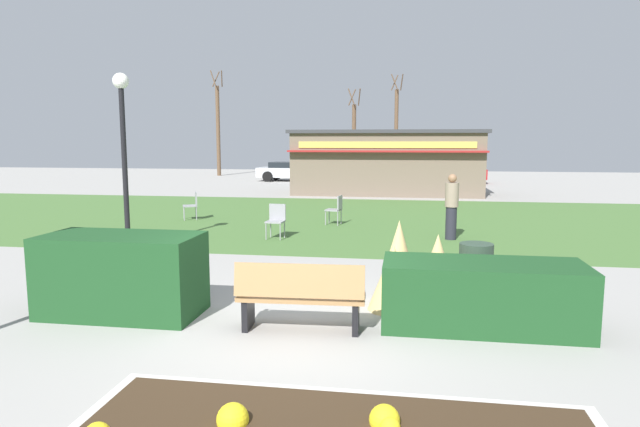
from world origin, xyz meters
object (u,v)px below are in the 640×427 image
Objects in this scene: lamppost_mid at (123,139)px; parked_car_west_slot at (291,171)px; food_kiosk at (387,162)px; tree_left_bg at (354,139)px; trash_bin at (475,273)px; cafe_chair_west at (193,203)px; person_strolling at (452,206)px; tree_center_bg at (218,129)px; parked_car_east_slot at (449,172)px; tree_right_bg at (396,131)px; cafe_chair_center at (276,218)px; cafe_chair_east at (336,207)px; parked_car_center_slot at (368,171)px; park_bench at (301,296)px.

lamppost_mid is 22.14m from parked_car_west_slot.
tree_left_bg reaches higher than food_kiosk.
trash_bin reaches higher than cafe_chair_west.
tree_center_bg is (-14.74, 24.08, 2.53)m from person_strolling.
tree_right_bg is (-3.35, 6.37, 2.61)m from parked_car_east_slot.
cafe_chair_center is 0.12× the size of tree_right_bg.
trash_bin is 1.06× the size of cafe_chair_east.
parked_car_east_slot is at bearing 73.81° from cafe_chair_center.
food_kiosk is at bearing -76.56° from tree_left_bg.
tree_right_bg is (-1.92, 31.60, 2.78)m from trash_bin.
cafe_chair_east is at bearing 63.70° from cafe_chair_center.
parked_car_center_slot is (4.41, 17.26, 0.12)m from cafe_chair_west.
park_bench is 33.41m from tree_right_bg.
cafe_chair_center is 20.97m from parked_car_east_slot.
food_kiosk is at bearing 88.82° from park_bench.
tree_left_bg reaches higher than park_bench.
park_bench is 0.24× the size of tree_right_bg.
park_bench is 0.43× the size of lamppost_mid.
parked_car_west_slot is 9.76m from parked_car_east_slot.
person_strolling is 28.35m from tree_center_bg.
person_strolling is (3.23, -2.00, 0.33)m from cafe_chair_east.
parked_car_west_slot is (-6.29, 7.45, -0.88)m from food_kiosk.
parked_car_center_slot is (4.07, 22.05, -1.91)m from lamppost_mid.
parked_car_west_slot is at bearing 92.06° from lamppost_mid.
cafe_chair_center is at bearing -92.72° from parked_car_center_slot.
person_strolling is (4.48, 0.53, 0.33)m from cafe_chair_center.
cafe_chair_east is (-3.17, 7.62, 0.05)m from trash_bin.
tree_left_bg is at bearing 94.15° from cafe_chair_east.
cafe_chair_west is 21.37m from tree_left_bg.
food_kiosk is 12.36m from person_strolling.
parked_car_center_slot is at bearing 79.53° from lamppost_mid.
food_kiosk is 10.27m from cafe_chair_east.
park_bench is at bearing -91.18° from food_kiosk.
food_kiosk is at bearing -114.99° from parked_car_east_slot.
tree_left_bg is 10.01m from tree_center_bg.
tree_left_bg is at bearing 12.70° from person_strolling.
trash_bin is at bearing -71.73° from parked_car_west_slot.
cafe_chair_west and cafe_chair_east have the same top height.
lamppost_mid reaches higher than parked_car_east_slot.
cafe_chair_west is at bearing -118.32° from parked_car_east_slot.
park_bench is 27.56m from parked_car_west_slot.
tree_left_bg is at bearing 103.44° from food_kiosk.
cafe_chair_center is 24.01m from tree_left_bg.
trash_bin is 0.10× the size of food_kiosk.
park_bench reaches higher than cafe_chair_east.
parked_car_west_slot is (-0.79, 22.05, -1.91)m from lamppost_mid.
food_kiosk is 2.14× the size of parked_car_center_slot.
lamppost_mid is 25.97m from tree_left_bg.
parked_car_center_slot is (0.96, 20.13, 0.12)m from cafe_chair_center.
cafe_chair_east is at bearing -92.99° from tree_right_bg.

